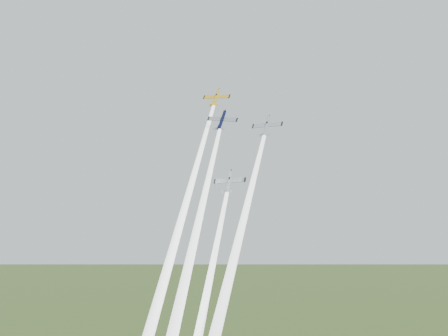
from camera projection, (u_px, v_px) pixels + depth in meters
plane_yellow at (216, 98)px, 154.67m from camera, size 8.24×6.35×7.65m
smoke_trail_yellow at (179, 227)px, 130.50m from camera, size 8.83×43.95×66.51m
plane_navy at (222, 120)px, 144.15m from camera, size 8.32×6.98×8.24m
smoke_trail_navy at (194, 242)px, 123.02m from camera, size 9.97×37.47×56.60m
plane_silver_right at (267, 126)px, 137.54m from camera, size 8.34×5.85×7.35m
smoke_trail_silver_right at (235, 253)px, 117.59m from camera, size 5.45×37.13×55.63m
plane_silver_low at (229, 182)px, 134.82m from camera, size 9.10×6.79×7.63m
smoke_trail_silver_low at (200, 329)px, 113.16m from camera, size 10.18×38.41×58.11m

